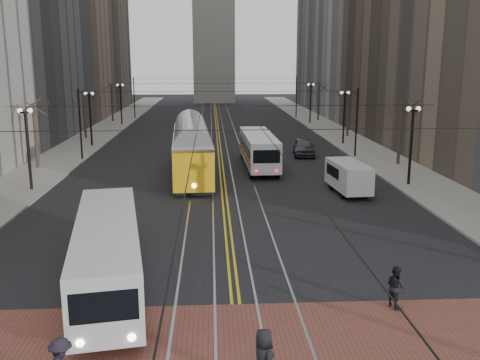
{
  "coord_description": "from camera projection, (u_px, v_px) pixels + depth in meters",
  "views": [
    {
      "loc": [
        -0.87,
        -19.8,
        9.07
      ],
      "look_at": [
        0.62,
        7.32,
        3.0
      ],
      "focal_mm": 40.0,
      "sensor_mm": 36.0,
      "label": 1
    }
  ],
  "objects": [
    {
      "name": "sedan_silver",
      "position": [
        263.0,
        137.0,
        59.39
      ],
      "size": [
        1.95,
        4.7,
        1.51
      ],
      "primitive_type": "imported",
      "rotation": [
        0.0,
        0.0,
        0.08
      ],
      "color": "#929499",
      "rests_on": "ground"
    },
    {
      "name": "street_trees",
      "position": [
        219.0,
        123.0,
        55.06
      ],
      "size": [
        31.68,
        53.28,
        5.6
      ],
      "color": "#382D23",
      "rests_on": "ground"
    },
    {
      "name": "crosswalk_band",
      "position": [
        240.0,
        345.0,
        17.42
      ],
      "size": [
        25.0,
        6.0,
        0.01
      ],
      "primitive_type": "cube",
      "color": "brown",
      "rests_on": "ground"
    },
    {
      "name": "trolley_wires",
      "position": [
        219.0,
        114.0,
        54.44
      ],
      "size": [
        25.96,
        120.0,
        6.6
      ],
      "color": "black",
      "rests_on": "ground"
    },
    {
      "name": "sedan_grey",
      "position": [
        304.0,
        147.0,
        52.25
      ],
      "size": [
        2.55,
        5.17,
        1.7
      ],
      "primitive_type": "imported",
      "rotation": [
        0.0,
        0.0,
        -0.11
      ],
      "color": "#45484D",
      "rests_on": "ground"
    },
    {
      "name": "pedestrian_c",
      "position": [
        395.0,
        286.0,
        20.0
      ],
      "size": [
        0.85,
        0.94,
        1.6
      ],
      "primitive_type": "imported",
      "rotation": [
        0.0,
        0.0,
        1.94
      ],
      "color": "black",
      "rests_on": "crosswalk_band"
    },
    {
      "name": "sidewalk_left",
      "position": [
        94.0,
        137.0,
        64.35
      ],
      "size": [
        5.0,
        140.0,
        0.15
      ],
      "primitive_type": "cube",
      "color": "gray",
      "rests_on": "ground"
    },
    {
      "name": "sidewalk_right",
      "position": [
        339.0,
        135.0,
        65.95
      ],
      "size": [
        5.0,
        140.0,
        0.15
      ],
      "primitive_type": "cube",
      "color": "gray",
      "rests_on": "ground"
    },
    {
      "name": "building_left_far",
      "position": [
        77.0,
        1.0,
        99.39
      ],
      "size": [
        16.0,
        20.0,
        40.0
      ],
      "primitive_type": "cube",
      "color": "brown",
      "rests_on": "ground"
    },
    {
      "name": "rear_bus",
      "position": [
        259.0,
        151.0,
        46.18
      ],
      "size": [
        2.66,
        11.2,
        2.91
      ],
      "primitive_type": "cube",
      "rotation": [
        0.0,
        0.0,
        0.02
      ],
      "color": "silver",
      "rests_on": "ground"
    },
    {
      "name": "building_right_far",
      "position": [
        347.0,
        2.0,
        102.12
      ],
      "size": [
        16.0,
        20.0,
        40.0
      ],
      "primitive_type": "cube",
      "color": "slate",
      "rests_on": "ground"
    },
    {
      "name": "cargo_van",
      "position": [
        348.0,
        178.0,
        37.16
      ],
      "size": [
        2.31,
        5.08,
        2.18
      ],
      "primitive_type": "cube",
      "rotation": [
        0.0,
        0.0,
        0.08
      ],
      "color": "white",
      "rests_on": "ground"
    },
    {
      "name": "centre_lines",
      "position": [
        218.0,
        137.0,
        65.17
      ],
      "size": [
        0.42,
        130.0,
        0.01
      ],
      "primitive_type": "cube",
      "color": "gold",
      "rests_on": "ground"
    },
    {
      "name": "lamp_posts",
      "position": [
        220.0,
        131.0,
        48.72
      ],
      "size": [
        27.6,
        57.2,
        5.6
      ],
      "color": "black",
      "rests_on": "ground"
    },
    {
      "name": "ground",
      "position": [
        235.0,
        293.0,
        21.32
      ],
      "size": [
        260.0,
        260.0,
        0.0
      ],
      "primitive_type": "plane",
      "color": "black",
      "rests_on": "ground"
    },
    {
      "name": "transit_bus",
      "position": [
        108.0,
        256.0,
        21.45
      ],
      "size": [
        4.25,
        11.67,
        2.86
      ],
      "primitive_type": "cube",
      "rotation": [
        0.0,
        0.0,
        0.17
      ],
      "color": "silver",
      "rests_on": "ground"
    },
    {
      "name": "streetcar_rails",
      "position": [
        218.0,
        137.0,
        65.17
      ],
      "size": [
        4.8,
        130.0,
        0.02
      ],
      "primitive_type": "cube",
      "color": "gray",
      "rests_on": "ground"
    },
    {
      "name": "streetcar",
      "position": [
        192.0,
        153.0,
        42.96
      ],
      "size": [
        3.59,
        15.33,
        3.58
      ],
      "primitive_type": "cube",
      "rotation": [
        0.0,
        0.0,
        0.05
      ],
      "color": "#F0B015",
      "rests_on": "ground"
    }
  ]
}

